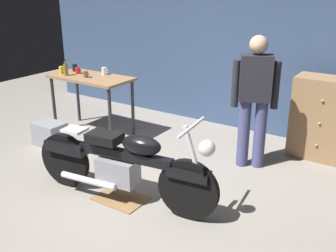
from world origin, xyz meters
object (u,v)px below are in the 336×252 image
at_px(storage_bin, 50,134).
at_px(bottle, 66,69).
at_px(mug_red_diner, 78,71).
at_px(motorcycle, 123,163).
at_px(mug_white_ceramic, 104,71).
at_px(mug_black_matte, 75,68).
at_px(mug_yellow_tall, 62,70).
at_px(mug_brown_stoneware, 86,74).
at_px(person_standing, 255,97).
at_px(wooden_dresser, 324,119).

xyz_separation_m(storage_bin, bottle, (-0.20, 0.58, 0.83)).
height_order(mug_red_diner, bottle, bottle).
relative_size(motorcycle, mug_white_ceramic, 18.73).
bearing_deg(bottle, mug_black_matte, 111.01).
xyz_separation_m(motorcycle, mug_white_ceramic, (-1.65, 1.58, 0.51)).
bearing_deg(motorcycle, storage_bin, 154.87).
height_order(mug_black_matte, mug_yellow_tall, mug_yellow_tall).
bearing_deg(mug_black_matte, bottle, -68.99).
distance_m(mug_red_diner, bottle, 0.21).
bearing_deg(mug_brown_stoneware, storage_bin, -102.90).
height_order(storage_bin, mug_red_diner, mug_red_diner).
bearing_deg(person_standing, bottle, -16.11).
bearing_deg(wooden_dresser, motorcycle, -122.23).
bearing_deg(bottle, mug_red_diner, 76.73).
bearing_deg(mug_yellow_tall, mug_black_matte, 82.83).
distance_m(person_standing, mug_brown_stoneware, 2.56).
relative_size(wooden_dresser, mug_red_diner, 9.99).
bearing_deg(wooden_dresser, mug_white_ceramic, -166.01).
relative_size(motorcycle, bottle, 9.05).
bearing_deg(mug_red_diner, mug_white_ceramic, 24.50).
distance_m(mug_yellow_tall, bottle, 0.16).
bearing_deg(mug_brown_stoneware, person_standing, 7.09).
xyz_separation_m(mug_white_ceramic, mug_yellow_tall, (-0.58, -0.33, 0.00)).
distance_m(storage_bin, mug_yellow_tall, 1.06).
distance_m(motorcycle, mug_red_diner, 2.52).
bearing_deg(motorcycle, mug_yellow_tall, 143.80).
relative_size(mug_black_matte, bottle, 0.47).
bearing_deg(bottle, wooden_dresser, 18.00).
bearing_deg(person_standing, mug_black_matte, -22.00).
height_order(mug_white_ceramic, mug_yellow_tall, mug_yellow_tall).
bearing_deg(mug_brown_stoneware, wooden_dresser, 18.66).
distance_m(wooden_dresser, mug_white_ceramic, 3.26).
bearing_deg(mug_white_ceramic, storage_bin, -104.06).
relative_size(motorcycle, mug_red_diner, 19.82).
height_order(wooden_dresser, storage_bin, wooden_dresser).
bearing_deg(mug_yellow_tall, mug_red_diner, 39.06).
bearing_deg(person_standing, storage_bin, -3.94).
distance_m(person_standing, mug_yellow_tall, 3.05).
bearing_deg(mug_red_diner, motorcycle, -34.44).
xyz_separation_m(mug_white_ceramic, bottle, (-0.44, -0.38, 0.04)).
xyz_separation_m(motorcycle, mug_black_matte, (-2.20, 1.49, 0.51)).
xyz_separation_m(motorcycle, wooden_dresser, (1.49, 2.36, 0.10)).
height_order(person_standing, mug_brown_stoneware, person_standing).
bearing_deg(mug_yellow_tall, bottle, -17.45).
distance_m(mug_black_matte, mug_yellow_tall, 0.25).
xyz_separation_m(person_standing, mug_red_diner, (-2.84, -0.19, 0.02)).
bearing_deg(motorcycle, bottle, 143.07).
relative_size(mug_red_diner, bottle, 0.46).
height_order(person_standing, storage_bin, person_standing).
distance_m(motorcycle, person_standing, 1.84).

